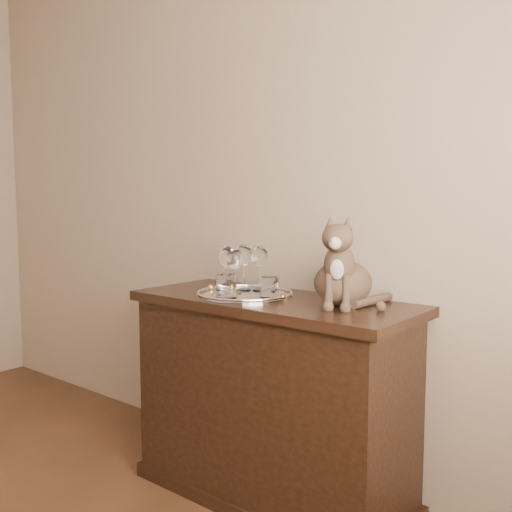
{
  "coord_description": "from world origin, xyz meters",
  "views": [
    {
      "loc": [
        2.0,
        0.12,
        1.25
      ],
      "look_at": [
        0.51,
        1.95,
        1.02
      ],
      "focal_mm": 40.0,
      "sensor_mm": 36.0,
      "label": 1
    }
  ],
  "objects_px": {
    "tumbler_c": "(269,287)",
    "cat": "(343,261)",
    "wine_glass_a": "(244,267)",
    "wine_glass_b": "(260,268)",
    "wine_glass_d": "(235,271)",
    "tumbler_b": "(226,286)",
    "tray": "(245,295)",
    "wine_glass_c": "(227,268)",
    "sideboard": "(272,399)"
  },
  "relations": [
    {
      "from": "sideboard",
      "to": "tumbler_b",
      "type": "distance_m",
      "value": 0.52
    },
    {
      "from": "wine_glass_a",
      "to": "tray",
      "type": "bearing_deg",
      "value": -47.32
    },
    {
      "from": "wine_glass_a",
      "to": "cat",
      "type": "xyz_separation_m",
      "value": [
        0.49,
        0.01,
        0.06
      ]
    },
    {
      "from": "wine_glass_d",
      "to": "sideboard",
      "type": "bearing_deg",
      "value": 11.29
    },
    {
      "from": "wine_glass_b",
      "to": "tumbler_b",
      "type": "relative_size",
      "value": 2.06
    },
    {
      "from": "wine_glass_b",
      "to": "wine_glass_d",
      "type": "xyz_separation_m",
      "value": [
        -0.04,
        -0.11,
        -0.0
      ]
    },
    {
      "from": "sideboard",
      "to": "tumbler_b",
      "type": "height_order",
      "value": "tumbler_b"
    },
    {
      "from": "tumbler_b",
      "to": "wine_glass_b",
      "type": "bearing_deg",
      "value": 93.96
    },
    {
      "from": "wine_glass_a",
      "to": "wine_glass_d",
      "type": "distance_m",
      "value": 0.08
    },
    {
      "from": "tray",
      "to": "tumbler_c",
      "type": "relative_size",
      "value": 4.73
    },
    {
      "from": "wine_glass_b",
      "to": "cat",
      "type": "distance_m",
      "value": 0.43
    },
    {
      "from": "wine_glass_b",
      "to": "tumbler_b",
      "type": "distance_m",
      "value": 0.24
    },
    {
      "from": "wine_glass_d",
      "to": "tumbler_b",
      "type": "height_order",
      "value": "wine_glass_d"
    },
    {
      "from": "wine_glass_d",
      "to": "tumbler_c",
      "type": "distance_m",
      "value": 0.19
    },
    {
      "from": "wine_glass_b",
      "to": "sideboard",
      "type": "bearing_deg",
      "value": -31.47
    },
    {
      "from": "wine_glass_c",
      "to": "tumbler_c",
      "type": "xyz_separation_m",
      "value": [
        0.24,
        -0.01,
        -0.06
      ]
    },
    {
      "from": "sideboard",
      "to": "tumbler_c",
      "type": "relative_size",
      "value": 14.2
    },
    {
      "from": "sideboard",
      "to": "wine_glass_d",
      "type": "xyz_separation_m",
      "value": [
        -0.17,
        -0.03,
        0.53
      ]
    },
    {
      "from": "wine_glass_d",
      "to": "wine_glass_b",
      "type": "bearing_deg",
      "value": 69.63
    },
    {
      "from": "wine_glass_d",
      "to": "wine_glass_c",
      "type": "bearing_deg",
      "value": 166.81
    },
    {
      "from": "wine_glass_a",
      "to": "wine_glass_b",
      "type": "bearing_deg",
      "value": 29.9
    },
    {
      "from": "sideboard",
      "to": "cat",
      "type": "xyz_separation_m",
      "value": [
        0.3,
        0.06,
        0.59
      ]
    },
    {
      "from": "tray",
      "to": "tumbler_b",
      "type": "bearing_deg",
      "value": -86.92
    },
    {
      "from": "tumbler_c",
      "to": "cat",
      "type": "xyz_separation_m",
      "value": [
        0.28,
        0.09,
        0.12
      ]
    },
    {
      "from": "wine_glass_d",
      "to": "tray",
      "type": "bearing_deg",
      "value": 5.02
    },
    {
      "from": "tray",
      "to": "cat",
      "type": "bearing_deg",
      "value": 11.7
    },
    {
      "from": "wine_glass_a",
      "to": "cat",
      "type": "distance_m",
      "value": 0.49
    },
    {
      "from": "sideboard",
      "to": "wine_glass_c",
      "type": "bearing_deg",
      "value": -174.69
    },
    {
      "from": "tumbler_b",
      "to": "tumbler_c",
      "type": "height_order",
      "value": "tumbler_b"
    },
    {
      "from": "wine_glass_d",
      "to": "cat",
      "type": "relative_size",
      "value": 0.55
    },
    {
      "from": "sideboard",
      "to": "wine_glass_a",
      "type": "relative_size",
      "value": 5.99
    },
    {
      "from": "sideboard",
      "to": "wine_glass_a",
      "type": "xyz_separation_m",
      "value": [
        -0.19,
        0.05,
        0.53
      ]
    },
    {
      "from": "tray",
      "to": "tumbler_b",
      "type": "height_order",
      "value": "tumbler_b"
    },
    {
      "from": "wine_glass_a",
      "to": "cat",
      "type": "relative_size",
      "value": 0.59
    },
    {
      "from": "wine_glass_d",
      "to": "tumbler_b",
      "type": "xyz_separation_m",
      "value": [
        0.06,
        -0.12,
        -0.05
      ]
    },
    {
      "from": "tumbler_b",
      "to": "cat",
      "type": "bearing_deg",
      "value": 26.93
    },
    {
      "from": "tray",
      "to": "wine_glass_a",
      "type": "distance_m",
      "value": 0.15
    },
    {
      "from": "tumbler_b",
      "to": "tumbler_c",
      "type": "bearing_deg",
      "value": 42.76
    },
    {
      "from": "wine_glass_c",
      "to": "wine_glass_d",
      "type": "distance_m",
      "value": 0.06
    },
    {
      "from": "tray",
      "to": "wine_glass_a",
      "type": "height_order",
      "value": "wine_glass_a"
    },
    {
      "from": "wine_glass_c",
      "to": "cat",
      "type": "distance_m",
      "value": 0.54
    },
    {
      "from": "tray",
      "to": "wine_glass_d",
      "type": "xyz_separation_m",
      "value": [
        -0.05,
        -0.0,
        0.1
      ]
    },
    {
      "from": "wine_glass_c",
      "to": "tumbler_b",
      "type": "bearing_deg",
      "value": -48.7
    },
    {
      "from": "sideboard",
      "to": "tumbler_c",
      "type": "bearing_deg",
      "value": -71.0
    },
    {
      "from": "wine_glass_b",
      "to": "cat",
      "type": "height_order",
      "value": "cat"
    },
    {
      "from": "sideboard",
      "to": "wine_glass_c",
      "type": "height_order",
      "value": "wine_glass_c"
    },
    {
      "from": "wine_glass_c",
      "to": "cat",
      "type": "height_order",
      "value": "cat"
    },
    {
      "from": "wine_glass_b",
      "to": "wine_glass_c",
      "type": "xyz_separation_m",
      "value": [
        -0.1,
        -0.1,
        0.0
      ]
    },
    {
      "from": "wine_glass_d",
      "to": "tumbler_b",
      "type": "relative_size",
      "value": 2.0
    },
    {
      "from": "tray",
      "to": "wine_glass_b",
      "type": "xyz_separation_m",
      "value": [
        -0.01,
        0.11,
        0.1
      ]
    }
  ]
}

